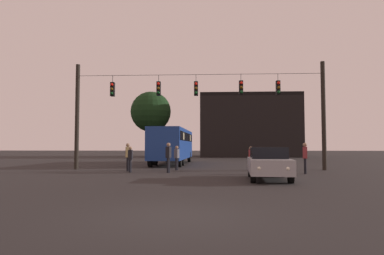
{
  "coord_description": "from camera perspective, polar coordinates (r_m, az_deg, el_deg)",
  "views": [
    {
      "loc": [
        0.78,
        -7.72,
        1.58
      ],
      "look_at": [
        -0.66,
        19.88,
        3.08
      ],
      "focal_mm": 31.95,
      "sensor_mm": 36.0,
      "label": 1
    }
  ],
  "objects": [
    {
      "name": "pedestrian_far_side",
      "position": [
        20.3,
        -3.95,
        -4.7
      ],
      "size": [
        0.32,
        0.41,
        1.77
      ],
      "color": "black",
      "rests_on": "ground"
    },
    {
      "name": "pedestrian_crossing_left",
      "position": [
        20.87,
        -10.27,
        -5.01
      ],
      "size": [
        0.26,
        0.38,
        1.55
      ],
      "color": "black",
      "rests_on": "ground"
    },
    {
      "name": "corner_building",
      "position": [
        52.32,
        9.31,
        0.16
      ],
      "size": [
        14.21,
        10.05,
        9.05
      ],
      "color": "black",
      "rests_on": "ground"
    },
    {
      "name": "pedestrian_trailing",
      "position": [
        20.46,
        18.35,
        -4.55
      ],
      "size": [
        0.32,
        0.41,
        1.76
      ],
      "color": "black",
      "rests_on": "ground"
    },
    {
      "name": "pedestrian_crossing_center",
      "position": [
        22.4,
        -2.56,
        -4.86
      ],
      "size": [
        0.33,
        0.41,
        1.59
      ],
      "color": "black",
      "rests_on": "ground"
    },
    {
      "name": "city_bus",
      "position": [
        29.93,
        -3.26,
        -2.55
      ],
      "size": [
        2.84,
        11.07,
        3.0
      ],
      "color": "navy",
      "rests_on": "ground"
    },
    {
      "name": "overhead_signal_span",
      "position": [
        22.93,
        0.94,
        3.43
      ],
      "size": [
        16.82,
        0.44,
        7.18
      ],
      "color": "black",
      "rests_on": "ground"
    },
    {
      "name": "pedestrian_near_bus",
      "position": [
        22.54,
        9.79,
        -4.88
      ],
      "size": [
        0.32,
        0.41,
        1.54
      ],
      "color": "black",
      "rests_on": "ground"
    },
    {
      "name": "pedestrian_crossing_right",
      "position": [
        21.91,
        -10.67,
        -4.57
      ],
      "size": [
        0.36,
        0.42,
        1.75
      ],
      "color": "black",
      "rests_on": "ground"
    },
    {
      "name": "tree_left_silhouette",
      "position": [
        51.13,
        -6.89,
        2.62
      ],
      "size": [
        5.97,
        5.97,
        9.66
      ],
      "color": "black",
      "rests_on": "ground"
    },
    {
      "name": "ground_plane",
      "position": [
        32.26,
        1.6,
        -5.91
      ],
      "size": [
        168.0,
        168.0,
        0.0
      ],
      "primitive_type": "plane",
      "color": "black",
      "rests_on": "ground"
    },
    {
      "name": "car_near_right",
      "position": [
        16.49,
        12.63,
        -5.75
      ],
      "size": [
        2.12,
        4.44,
        1.52
      ],
      "color": "#99999E",
      "rests_on": "ground"
    }
  ]
}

